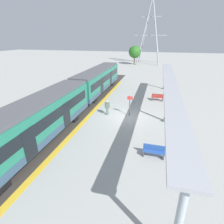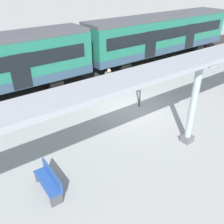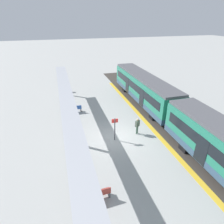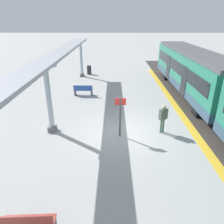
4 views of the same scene
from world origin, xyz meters
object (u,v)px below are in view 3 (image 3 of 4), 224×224
trash_bin (68,89)px  bench_near_end (98,194)px  train_near_carriage (144,89)px  canopy_pillar_nearest (62,82)px  bench_mid_platform (75,109)px  canopy_pillar_second (70,125)px  platform_info_sign (115,127)px  passenger_waiting_near_edge (137,124)px

trash_bin → bench_near_end: bearing=90.9°
train_near_carriage → canopy_pillar_nearest: canopy_pillar_nearest is taller
canopy_pillar_nearest → bench_near_end: (-0.96, 18.42, -1.43)m
canopy_pillar_nearest → bench_mid_platform: 6.40m
canopy_pillar_second → platform_info_sign: bearing=172.2°
train_near_carriage → bench_near_end: size_ratio=9.27×
canopy_pillar_nearest → bench_mid_platform: canopy_pillar_nearest is taller
train_near_carriage → canopy_pillar_nearest: bearing=-30.0°
trash_bin → platform_info_sign: bearing=102.6°
canopy_pillar_second → passenger_waiting_near_edge: bearing=179.0°
train_near_carriage → canopy_pillar_nearest: 11.13m
canopy_pillar_nearest → passenger_waiting_near_edge: size_ratio=2.30×
bench_near_end → platform_info_sign: (-2.75, -5.71, 0.89)m
canopy_pillar_second → trash_bin: canopy_pillar_second is taller
bench_mid_platform → trash_bin: (0.27, -7.16, 0.04)m
passenger_waiting_near_edge → bench_mid_platform: bearing=-50.3°
bench_mid_platform → passenger_waiting_near_edge: 7.99m
bench_near_end → bench_mid_platform: size_ratio=1.01×
canopy_pillar_nearest → platform_info_sign: size_ratio=1.68×
canopy_pillar_nearest → canopy_pillar_second: size_ratio=1.00×
bench_mid_platform → platform_info_sign: 7.16m
canopy_pillar_nearest → bench_near_end: size_ratio=2.44×
train_near_carriage → bench_near_end: 15.56m
train_near_carriage → canopy_pillar_nearest: size_ratio=3.81×
canopy_pillar_nearest → canopy_pillar_second: 12.20m
bench_near_end → trash_bin: trash_bin is taller
bench_near_end → platform_info_sign: size_ratio=0.69×
bench_near_end → train_near_carriage: bearing=-124.0°
train_near_carriage → canopy_pillar_second: (9.63, 6.64, 0.04)m
canopy_pillar_nearest → canopy_pillar_second: bearing=90.0°
bench_mid_platform → passenger_waiting_near_edge: size_ratio=0.94×
bench_mid_platform → platform_info_sign: (-2.78, 6.54, 0.89)m
trash_bin → platform_info_sign: (-3.05, 13.70, 0.85)m
train_near_carriage → passenger_waiting_near_edge: size_ratio=8.77×
train_near_carriage → trash_bin: (8.97, -6.56, -1.35)m
train_near_carriage → trash_bin: size_ratio=14.70×
train_near_carriage → bench_near_end: bearing=56.0°
canopy_pillar_second → passenger_waiting_near_edge: (-6.02, 0.10, -0.87)m
train_near_carriage → trash_bin: train_near_carriage is taller
bench_mid_platform → passenger_waiting_near_edge: bearing=129.7°
trash_bin → bench_mid_platform: bearing=92.1°
passenger_waiting_near_edge → canopy_pillar_nearest: bearing=-63.9°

